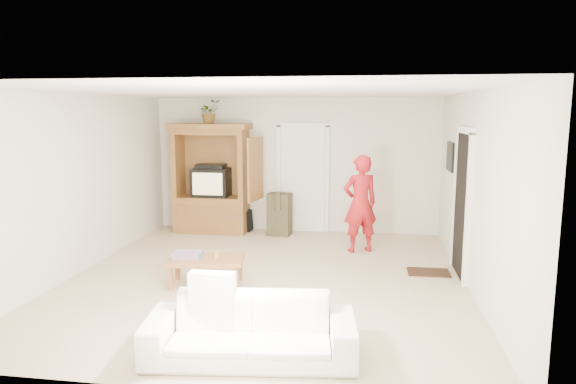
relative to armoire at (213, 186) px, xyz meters
name	(u,v)px	position (x,y,z in m)	size (l,w,h in m)	color
floor	(266,278)	(1.58, -2.66, -0.91)	(6.00, 6.00, 0.00)	tan
ceiling	(265,92)	(1.58, -2.66, 1.69)	(6.00, 6.00, 0.00)	white
wall_back	(295,165)	(1.58, 0.34, 0.39)	(5.50, 5.50, 0.00)	silver
wall_front	(194,242)	(1.58, -5.66, 0.39)	(5.50, 5.50, 0.00)	silver
wall_left	(80,183)	(-1.17, -2.66, 0.39)	(6.00, 6.00, 0.00)	silver
wall_right	(474,192)	(4.33, -2.66, 0.39)	(6.00, 6.00, 0.00)	silver
armoire	(213,186)	(0.00, 0.00, 0.00)	(1.82, 1.14, 2.10)	brown
door_back	(303,180)	(1.73, 0.31, 0.11)	(0.85, 0.05, 2.04)	white
doorway_right	(462,205)	(4.30, -2.06, 0.11)	(0.05, 0.90, 2.04)	black
framed_picture	(450,156)	(4.31, -0.76, 0.69)	(0.03, 0.60, 0.48)	black
doormat	(428,272)	(3.88, -2.06, -0.90)	(0.60, 0.40, 0.02)	#382316
plant	(209,112)	(-0.02, -0.03, 1.41)	(0.40, 0.35, 0.44)	#4C7238
man	(360,204)	(2.85, -1.03, -0.09)	(0.59, 0.39, 1.63)	#AB161D
sofa	(251,329)	(1.88, -5.00, -0.62)	(1.99, 0.78, 0.58)	white
coffee_table	(206,262)	(0.82, -3.05, -0.58)	(1.07, 0.69, 0.37)	#9E6E36
towel	(188,255)	(0.56, -3.05, -0.50)	(0.38, 0.28, 0.08)	#D34663
candle	(217,254)	(0.96, -3.00, -0.49)	(0.08, 0.08, 0.10)	tan
backpack_black	(243,221)	(0.57, 0.10, -0.70)	(0.34, 0.20, 0.42)	black
backpack_olive	(279,214)	(1.33, -0.11, -0.51)	(0.42, 0.31, 0.81)	#47442B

